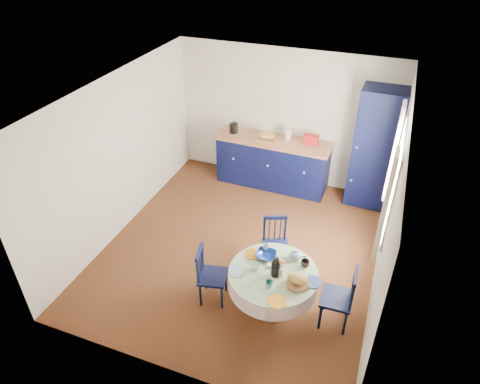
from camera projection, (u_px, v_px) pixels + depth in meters
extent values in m
plane|color=black|center=(241.00, 248.00, 6.66)|extent=(4.50, 4.50, 0.00)
plane|color=white|center=(241.00, 95.00, 5.26)|extent=(4.50, 4.50, 0.00)
cube|color=white|center=(285.00, 118.00, 7.71)|extent=(4.00, 0.02, 2.50)
cube|color=white|center=(119.00, 156.00, 6.54)|extent=(0.02, 4.50, 2.50)
cube|color=white|center=(390.00, 210.00, 5.38)|extent=(0.02, 4.50, 2.50)
plane|color=white|center=(395.00, 182.00, 5.47)|extent=(0.00, 1.20, 1.20)
cube|color=#EFE8C9|center=(385.00, 207.00, 4.92)|extent=(0.05, 0.34, 1.45)
cube|color=#EFE8C9|center=(394.00, 152.00, 6.01)|extent=(0.05, 0.34, 1.45)
cube|color=black|center=(273.00, 163.00, 7.96)|extent=(2.04, 0.65, 0.89)
cube|color=#9D6947|center=(274.00, 141.00, 7.70)|extent=(2.10, 0.69, 0.04)
cube|color=maroon|center=(311.00, 140.00, 7.51)|extent=(0.26, 0.15, 0.16)
cube|color=#9D6947|center=(266.00, 139.00, 7.69)|extent=(0.34, 0.25, 0.02)
ellipsoid|color=#B09144|center=(266.00, 135.00, 7.64)|extent=(0.31, 0.20, 0.13)
cylinder|color=silver|center=(288.00, 134.00, 7.63)|extent=(0.12, 0.12, 0.22)
cube|color=black|center=(376.00, 149.00, 7.14)|extent=(0.75, 0.54, 2.10)
cylinder|color=white|center=(357.00, 148.00, 6.95)|extent=(0.04, 0.02, 0.04)
cylinder|color=white|center=(351.00, 180.00, 7.31)|extent=(0.04, 0.02, 0.04)
cylinder|color=brown|center=(271.00, 308.00, 5.63)|extent=(0.46, 0.46, 0.05)
cylinder|color=brown|center=(272.00, 292.00, 5.46)|extent=(0.10, 0.10, 0.60)
cylinder|color=brown|center=(273.00, 274.00, 5.29)|extent=(1.06, 1.06, 0.03)
cylinder|color=white|center=(273.00, 280.00, 5.34)|extent=(1.12, 1.12, 0.22)
cylinder|color=silver|center=(273.00, 273.00, 5.27)|extent=(1.12, 1.12, 0.01)
cylinder|color=#83A5AD|center=(238.00, 271.00, 5.28)|extent=(0.22, 0.22, 0.01)
cylinder|color=#C0740D|center=(277.00, 302.00, 4.88)|extent=(0.22, 0.22, 0.01)
cylinder|color=navy|center=(313.00, 282.00, 5.13)|extent=(0.22, 0.22, 0.01)
cylinder|color=#8CBE7A|center=(291.00, 255.00, 5.53)|extent=(0.22, 0.22, 0.01)
cylinder|color=#C0740D|center=(253.00, 254.00, 5.54)|extent=(0.22, 0.22, 0.01)
cylinder|color=#AA7644|center=(297.00, 283.00, 5.09)|extent=(0.28, 0.28, 0.05)
ellipsoid|color=#B09144|center=(298.00, 278.00, 5.04)|extent=(0.26, 0.16, 0.11)
cube|color=silver|center=(271.00, 266.00, 5.34)|extent=(0.10, 0.07, 0.04)
cylinder|color=black|center=(222.00, 298.00, 5.57)|extent=(0.03, 0.03, 0.38)
cylinder|color=black|center=(226.00, 281.00, 5.82)|extent=(0.03, 0.03, 0.38)
cylinder|color=black|center=(200.00, 295.00, 5.61)|extent=(0.03, 0.03, 0.38)
cylinder|color=black|center=(205.00, 278.00, 5.85)|extent=(0.03, 0.03, 0.38)
cube|color=black|center=(213.00, 276.00, 5.60)|extent=(0.43, 0.44, 0.04)
cylinder|color=black|center=(197.00, 271.00, 5.37)|extent=(0.03, 0.03, 0.43)
cylinder|color=black|center=(203.00, 255.00, 5.62)|extent=(0.03, 0.03, 0.43)
cube|color=black|center=(199.00, 252.00, 5.39)|extent=(0.11, 0.34, 0.05)
cylinder|color=black|center=(199.00, 269.00, 5.44)|extent=(0.02, 0.02, 0.36)
cylinder|color=black|center=(200.00, 264.00, 5.51)|extent=(0.02, 0.02, 0.36)
cylinder|color=black|center=(202.00, 260.00, 5.57)|extent=(0.02, 0.02, 0.36)
cylinder|color=black|center=(265.00, 265.00, 6.08)|extent=(0.03, 0.03, 0.38)
cylinder|color=black|center=(286.00, 264.00, 6.09)|extent=(0.03, 0.03, 0.38)
cylinder|color=black|center=(264.00, 252.00, 6.31)|extent=(0.03, 0.03, 0.38)
cylinder|color=black|center=(284.00, 251.00, 6.32)|extent=(0.03, 0.03, 0.38)
cube|color=black|center=(275.00, 247.00, 6.08)|extent=(0.48, 0.47, 0.04)
cylinder|color=black|center=(264.00, 229.00, 6.09)|extent=(0.03, 0.03, 0.42)
cylinder|color=black|center=(285.00, 228.00, 6.10)|extent=(0.03, 0.03, 0.42)
cube|color=black|center=(275.00, 218.00, 5.99)|extent=(0.32, 0.16, 0.05)
cylinder|color=black|center=(269.00, 229.00, 6.10)|extent=(0.02, 0.02, 0.35)
cylinder|color=black|center=(275.00, 229.00, 6.11)|extent=(0.02, 0.02, 0.35)
cylinder|color=black|center=(280.00, 229.00, 6.11)|extent=(0.02, 0.02, 0.35)
cylinder|color=black|center=(324.00, 298.00, 5.54)|extent=(0.03, 0.03, 0.41)
cylinder|color=black|center=(320.00, 317.00, 5.29)|extent=(0.03, 0.03, 0.41)
cylinder|color=black|center=(348.00, 304.00, 5.47)|extent=(0.03, 0.03, 0.41)
cylinder|color=black|center=(345.00, 323.00, 5.21)|extent=(0.03, 0.03, 0.41)
cube|color=black|center=(336.00, 298.00, 5.25)|extent=(0.40, 0.41, 0.04)
cylinder|color=black|center=(355.00, 279.00, 5.21)|extent=(0.03, 0.03, 0.46)
cylinder|color=black|center=(352.00, 298.00, 4.95)|extent=(0.03, 0.03, 0.46)
cube|color=black|center=(356.00, 276.00, 4.96)|extent=(0.05, 0.36, 0.06)
cylinder|color=black|center=(354.00, 285.00, 5.16)|extent=(0.02, 0.02, 0.38)
cylinder|color=black|center=(353.00, 290.00, 5.09)|extent=(0.02, 0.02, 0.38)
cylinder|color=black|center=(352.00, 295.00, 5.02)|extent=(0.02, 0.02, 0.38)
imported|color=silver|center=(256.00, 267.00, 5.29)|extent=(0.11, 0.11, 0.09)
imported|color=#2A7B73|center=(269.00, 284.00, 5.05)|extent=(0.09, 0.09, 0.09)
imported|color=black|center=(305.00, 263.00, 5.34)|extent=(0.11, 0.11, 0.09)
imported|color=silver|center=(265.00, 248.00, 5.59)|extent=(0.10, 0.10, 0.09)
imported|color=navy|center=(266.00, 255.00, 5.49)|extent=(0.26, 0.26, 0.06)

